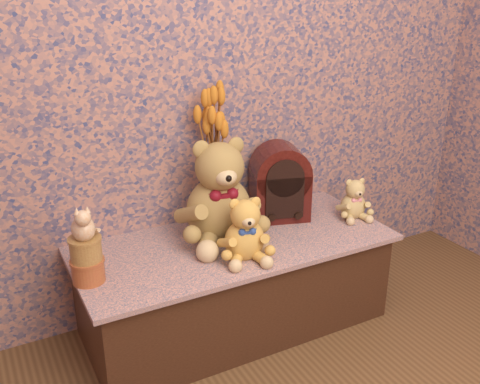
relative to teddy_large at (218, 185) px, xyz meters
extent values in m
cube|color=navy|center=(0.03, 0.21, 0.65)|extent=(3.00, 0.10, 2.60)
cube|color=#354A6E|center=(0.03, -0.08, -0.44)|extent=(1.33, 0.59, 0.41)
cylinder|color=tan|center=(0.02, 0.10, -0.14)|extent=(0.14, 0.14, 0.18)
cylinder|color=#BB7937|center=(-0.58, -0.11, -0.19)|extent=(0.15, 0.15, 0.09)
cylinder|color=tan|center=(-0.58, -0.11, -0.10)|extent=(0.14, 0.14, 0.09)
camera|label=1|loc=(-0.90, -1.90, 0.81)|focal=40.65mm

